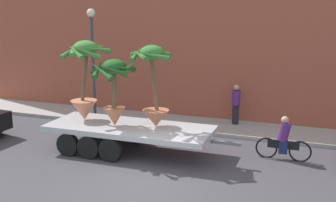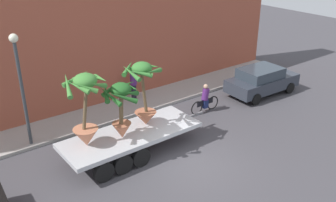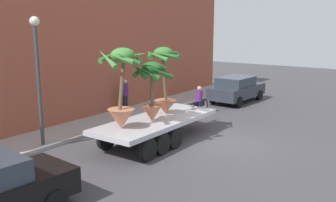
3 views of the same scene
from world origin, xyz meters
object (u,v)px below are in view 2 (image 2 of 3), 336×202
cyclist (205,100)px  parked_car (262,80)px  potted_palm_front (86,109)px  street_lamp (20,77)px  potted_palm_rear (143,92)px  pedestrian_near_gate (134,84)px  potted_palm_middle (121,106)px  flatbed_trailer (126,139)px

cyclist → parked_car: (4.10, -0.20, 0.16)m
potted_palm_front → street_lamp: (-1.36, 2.93, 0.74)m
potted_palm_rear → potted_palm_front: potted_palm_front is taller
street_lamp → potted_palm_rear: bearing=-35.5°
potted_palm_rear → cyclist: 4.79m
pedestrian_near_gate → street_lamp: street_lamp is taller
street_lamp → pedestrian_near_gate: bearing=11.9°
potted_palm_middle → street_lamp: street_lamp is taller
flatbed_trailer → pedestrian_near_gate: 5.42m
potted_palm_rear → pedestrian_near_gate: (2.09, 4.14, -1.44)m
potted_palm_rear → pedestrian_near_gate: bearing=63.2°
potted_palm_middle → potted_palm_front: bearing=166.9°
flatbed_trailer → parked_car: 9.56m
flatbed_trailer → street_lamp: (-2.91, 3.11, 2.47)m
potted_palm_front → pedestrian_near_gate: size_ratio=1.70×
flatbed_trailer → potted_palm_middle: bearing=-149.3°
potted_palm_middle → parked_car: potted_palm_middle is taller
potted_palm_rear → potted_palm_middle: 1.37m
cyclist → potted_palm_middle: bearing=-167.2°
parked_car → potted_palm_rear: bearing=-175.3°
flatbed_trailer → pedestrian_near_gate: pedestrian_near_gate is taller
potted_palm_front → pedestrian_near_gate: bearing=41.7°
potted_palm_middle → cyclist: size_ratio=1.27×
potted_palm_rear → street_lamp: street_lamp is taller
potted_palm_front → street_lamp: size_ratio=0.60×
potted_palm_front → cyclist: (6.97, 0.97, -1.83)m
flatbed_trailer → cyclist: 5.54m
flatbed_trailer → potted_palm_rear: bearing=13.1°
flatbed_trailer → potted_palm_middle: size_ratio=2.93×
flatbed_trailer → potted_palm_middle: (-0.22, -0.13, 1.62)m
flatbed_trailer → parked_car: parked_car is taller
cyclist → street_lamp: (-8.33, 1.96, 2.56)m
potted_palm_front → pedestrian_near_gate: (4.72, 4.21, -1.45)m
cyclist → parked_car: 4.10m
flatbed_trailer → potted_palm_middle: potted_palm_middle is taller
flatbed_trailer → potted_palm_front: 2.33m
parked_car → potted_palm_middle: bearing=-173.7°
pedestrian_near_gate → potted_palm_front: bearing=-138.3°
potted_palm_front → cyclist: size_ratio=1.58×
flatbed_trailer → cyclist: size_ratio=3.72×
flatbed_trailer → street_lamp: size_ratio=1.42×
potted_palm_rear → parked_car: (8.43, 0.69, -1.66)m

